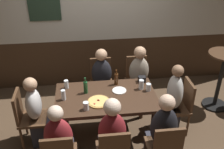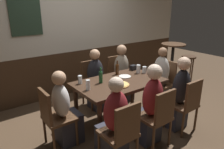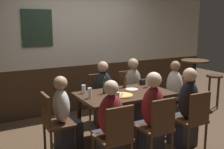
# 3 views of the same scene
# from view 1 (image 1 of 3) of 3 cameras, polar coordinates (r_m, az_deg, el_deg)

# --- Properties ---
(ground_plane) EXTENTS (12.00, 12.00, 0.00)m
(ground_plane) POSITION_cam_1_polar(r_m,az_deg,el_deg) (4.28, -1.19, -12.83)
(ground_plane) COLOR #4C3826
(wall_back) EXTENTS (6.40, 0.13, 2.60)m
(wall_back) POSITION_cam_1_polar(r_m,az_deg,el_deg) (5.05, -3.38, 11.34)
(wall_back) COLOR #3D2819
(wall_back) RESTS_ON ground_plane
(dining_table) EXTENTS (1.45, 0.87, 0.74)m
(dining_table) POSITION_cam_1_polar(r_m,az_deg,el_deg) (3.87, -1.29, -5.75)
(dining_table) COLOR #382316
(dining_table) RESTS_ON ground_plane
(chair_mid_far) EXTENTS (0.40, 0.40, 0.88)m
(chair_mid_far) POSITION_cam_1_polar(r_m,az_deg,el_deg) (4.66, -2.33, -1.24)
(chair_mid_far) COLOR #513521
(chair_mid_far) RESTS_ON ground_plane
(chair_right_near) EXTENTS (0.40, 0.40, 0.88)m
(chair_right_near) POSITION_cam_1_polar(r_m,az_deg,el_deg) (3.45, 11.27, -15.17)
(chair_right_near) COLOR #513521
(chair_right_near) RESTS_ON ground_plane
(chair_head_west) EXTENTS (0.40, 0.40, 0.88)m
(chair_head_west) POSITION_cam_1_polar(r_m,az_deg,el_deg) (4.04, -17.77, -8.39)
(chair_head_west) COLOR #513521
(chair_head_west) RESTS_ON ground_plane
(chair_head_east) EXTENTS (0.40, 0.40, 0.88)m
(chair_head_east) POSITION_cam_1_polar(r_m,az_deg,el_deg) (4.21, 14.50, -6.17)
(chair_head_east) COLOR #513521
(chair_head_east) RESTS_ON ground_plane
(chair_right_far) EXTENTS (0.40, 0.40, 0.88)m
(chair_right_far) POSITION_cam_1_polar(r_m,az_deg,el_deg) (4.75, 5.38, -0.75)
(chair_right_far) COLOR #513521
(chair_right_far) RESTS_ON ground_plane
(person_mid_far) EXTENTS (0.34, 0.37, 1.14)m
(person_mid_far) POSITION_cam_1_polar(r_m,az_deg,el_deg) (4.53, -2.15, -2.44)
(person_mid_far) COLOR #2D2D38
(person_mid_far) RESTS_ON ground_plane
(person_right_near) EXTENTS (0.34, 0.37, 1.19)m
(person_right_near) POSITION_cam_1_polar(r_m,az_deg,el_deg) (3.55, 10.53, -13.25)
(person_right_near) COLOR #2D2D38
(person_right_near) RESTS_ON ground_plane
(person_left_near) EXTENTS (0.34, 0.37, 1.15)m
(person_left_near) POSITION_cam_1_polar(r_m,az_deg,el_deg) (3.46, -11.02, -15.25)
(person_left_near) COLOR #2D2D38
(person_left_near) RESTS_ON ground_plane
(person_head_west) EXTENTS (0.37, 0.34, 1.11)m
(person_head_west) POSITION_cam_1_polar(r_m,az_deg,el_deg) (4.03, -15.40, -8.65)
(person_head_west) COLOR #2D2D38
(person_head_west) RESTS_ON ground_plane
(person_head_east) EXTENTS (0.37, 0.34, 1.17)m
(person_head_east) POSITION_cam_1_polar(r_m,az_deg,el_deg) (4.16, 12.40, -6.44)
(person_head_east) COLOR #2D2D38
(person_head_east) RESTS_ON ground_plane
(person_mid_near) EXTENTS (0.34, 0.37, 1.19)m
(person_mid_near) POSITION_cam_1_polar(r_m,az_deg,el_deg) (3.44, -0.06, -14.33)
(person_mid_near) COLOR #2D2D38
(person_mid_near) RESTS_ON ground_plane
(person_right_far) EXTENTS (0.34, 0.37, 1.15)m
(person_right_far) POSITION_cam_1_polar(r_m,az_deg,el_deg) (4.62, 5.78, -1.84)
(person_right_far) COLOR #2D2D38
(person_right_far) RESTS_ON ground_plane
(pizza) EXTENTS (0.31, 0.31, 0.03)m
(pizza) POSITION_cam_1_polar(r_m,az_deg,el_deg) (3.69, -2.88, -5.84)
(pizza) COLOR tan
(pizza) RESTS_ON dining_table
(tumbler_water) EXTENTS (0.06, 0.06, 0.16)m
(tumbler_water) POSITION_cam_1_polar(r_m,az_deg,el_deg) (3.77, -10.41, -4.46)
(tumbler_water) COLOR silver
(tumbler_water) RESTS_ON dining_table
(beer_glass_tall) EXTENTS (0.08, 0.08, 0.12)m
(beer_glass_tall) POSITION_cam_1_polar(r_m,az_deg,el_deg) (3.55, -5.61, -6.82)
(beer_glass_tall) COLOR silver
(beer_glass_tall) RESTS_ON dining_table
(pint_glass_amber) EXTENTS (0.06, 0.06, 0.13)m
(pint_glass_amber) POSITION_cam_1_polar(r_m,az_deg,el_deg) (4.02, -9.79, -2.15)
(pint_glass_amber) COLOR silver
(pint_glass_amber) RESTS_ON dining_table
(highball_clear) EXTENTS (0.07, 0.07, 0.12)m
(highball_clear) POSITION_cam_1_polar(r_m,az_deg,el_deg) (3.95, 7.82, -2.82)
(highball_clear) COLOR silver
(highball_clear) RESTS_ON dining_table
(tumbler_short) EXTENTS (0.07, 0.07, 0.15)m
(tumbler_short) POSITION_cam_1_polar(r_m,az_deg,el_deg) (3.97, 6.30, -2.27)
(tumbler_short) COLOR silver
(tumbler_short) RESTS_ON dining_table
(beer_bottle_green) EXTENTS (0.06, 0.06, 0.25)m
(beer_bottle_green) POSITION_cam_1_polar(r_m,az_deg,el_deg) (3.85, -5.71, -2.69)
(beer_bottle_green) COLOR #194723
(beer_bottle_green) RESTS_ON dining_table
(beer_bottle_brown) EXTENTS (0.06, 0.06, 0.25)m
(beer_bottle_brown) POSITION_cam_1_polar(r_m,az_deg,el_deg) (4.04, 0.91, -0.91)
(beer_bottle_brown) COLOR #42230F
(beer_bottle_brown) RESTS_ON dining_table
(plate_white_large) EXTENTS (0.21, 0.21, 0.01)m
(plate_white_large) POSITION_cam_1_polar(r_m,az_deg,el_deg) (3.93, 1.58, -3.46)
(plate_white_large) COLOR white
(plate_white_large) RESTS_ON dining_table
(condiment_caddy) EXTENTS (0.11, 0.09, 0.09)m
(condiment_caddy) POSITION_cam_1_polar(r_m,az_deg,el_deg) (4.16, 6.45, -1.00)
(condiment_caddy) COLOR black
(condiment_caddy) RESTS_ON dining_table
(side_bar_table) EXTENTS (0.56, 0.56, 1.05)m
(side_bar_table) POSITION_cam_1_polar(r_m,az_deg,el_deg) (4.91, 22.39, -0.35)
(side_bar_table) COLOR black
(side_bar_table) RESTS_ON ground_plane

